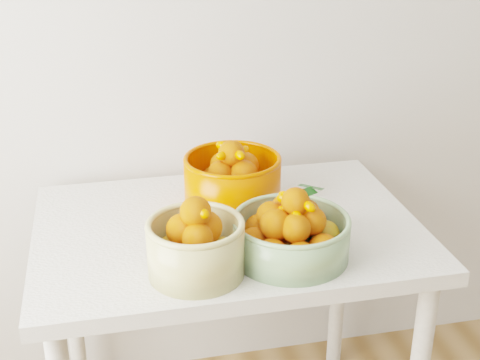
% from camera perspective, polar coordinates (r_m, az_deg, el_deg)
% --- Properties ---
extents(table, '(1.00, 0.70, 0.75)m').
position_cam_1_polar(table, '(1.80, -1.04, -6.51)').
color(table, silver).
rests_on(table, ground).
extents(bowl_cream, '(0.27, 0.27, 0.19)m').
position_cam_1_polar(bowl_cream, '(1.52, -3.79, -5.58)').
color(bowl_cream, tan).
rests_on(bowl_cream, table).
extents(bowl_green, '(0.36, 0.36, 0.18)m').
position_cam_1_polar(bowl_green, '(1.59, 4.32, -4.56)').
color(bowl_green, '#82A574').
rests_on(bowl_green, table).
extents(bowl_orange, '(0.30, 0.30, 0.19)m').
position_cam_1_polar(bowl_orange, '(1.83, -0.62, 0.04)').
color(bowl_orange, '#DA4300').
rests_on(bowl_orange, table).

